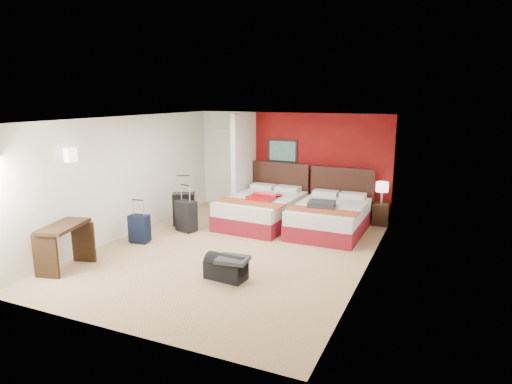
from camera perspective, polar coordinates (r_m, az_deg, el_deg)
The scene contains 17 objects.
ground at distance 8.56m, azimuth -2.97°, elevation -7.53°, with size 6.50×6.50×0.00m, color #D1AF81.
room_walls at distance 10.11m, azimuth -6.54°, elevation 2.86°, with size 5.02×6.52×2.50m.
red_accent_panel at distance 10.93m, azimuth 8.19°, elevation 3.49°, with size 3.50×0.04×2.50m, color maroon.
partition_wall at distance 10.96m, azimuth -1.56°, elevation 3.63°, with size 0.12×1.20×2.50m, color silver.
entry_door at distance 11.85m, azimuth -3.61°, elevation 3.17°, with size 0.82×0.06×2.05m, color silver.
bed_left at distance 10.16m, azimuth 0.75°, elevation -2.42°, with size 1.49×2.13×0.64m, color white.
bed_right at distance 9.69m, azimuth 9.45°, elevation -3.40°, with size 1.44×2.05×0.62m, color silver.
red_suitcase_open at distance 9.95m, azimuth 1.06°, elevation -0.56°, with size 0.57×0.79×0.10m, color #A60E12.
jacket_bundle at distance 9.34m, azimuth 8.47°, elevation -1.59°, with size 0.55×0.44×0.13m, color #323336.
nightstand at distance 10.54m, azimuth 15.75°, elevation -2.74°, with size 0.36×0.36×0.50m, color #321E10.
table_lamp at distance 10.43m, azimuth 15.91°, elevation -0.10°, with size 0.28×0.28×0.50m, color white.
suitcase_black at distance 10.15m, azimuth -9.23°, elevation -2.32°, with size 0.49×0.31×0.73m, color black.
suitcase_charcoal at distance 9.74m, azimuth -8.99°, elevation -3.18°, with size 0.44×0.27×0.65m, color black.
suitcase_navy at distance 9.21m, azimuth -14.79°, elevation -4.71°, with size 0.39×0.24×0.54m, color black.
duffel_bag at distance 7.26m, azimuth -3.90°, elevation -9.86°, with size 0.66×0.35×0.33m, color black.
jacket_draped at distance 7.08m, azimuth -3.03°, elevation -8.70°, with size 0.49×0.41×0.07m, color #343438.
desk at distance 8.19m, azimuth -23.38°, elevation -6.55°, with size 0.48×0.95×0.79m, color black.
Camera 1 is at (3.66, -7.17, 2.90)m, focal length 31.02 mm.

